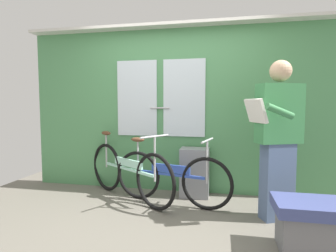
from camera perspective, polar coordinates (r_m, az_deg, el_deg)
name	(u,v)px	position (r m, az deg, el deg)	size (l,w,h in m)	color
ground_plane	(154,227)	(3.06, -2.94, -20.45)	(5.37, 4.03, 0.04)	#666056
train_door_wall	(174,106)	(3.96, 1.22, 4.17)	(4.37, 0.28, 2.39)	#4C8C56
bicycle_near_door	(128,172)	(3.73, -8.45, -9.46)	(1.49, 1.02, 0.90)	black
bicycle_leaning_behind	(170,177)	(3.51, 0.38, -10.68)	(1.57, 0.53, 0.86)	black
passenger_reading_newspaper	(278,137)	(3.18, 22.08, -2.09)	(0.63, 0.58, 1.74)	slate
trash_bin_by_wall	(195,172)	(3.82, 5.63, -9.67)	(0.39, 0.28, 0.67)	gray
bench_seat_corner	(316,226)	(2.77, 28.75, -17.88)	(0.70, 0.44, 0.45)	#3D477F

